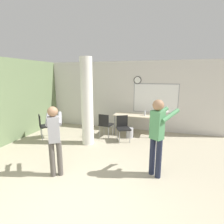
{
  "coord_description": "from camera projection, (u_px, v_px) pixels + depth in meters",
  "views": [
    {
      "loc": [
        1.42,
        -2.07,
        2.24
      ],
      "look_at": [
        -0.03,
        2.79,
        1.17
      ],
      "focal_mm": 28.0,
      "sensor_mm": 36.0,
      "label": 1
    }
  ],
  "objects": [
    {
      "name": "folding_table",
      "position": [
        136.0,
        116.0,
        6.71
      ],
      "size": [
        1.66,
        0.66,
        0.75
      ],
      "color": "beige",
      "rests_on": "ground_plane"
    },
    {
      "name": "wall_back",
      "position": [
        129.0,
        96.0,
        7.25
      ],
      "size": [
        8.0,
        0.15,
        2.8
      ],
      "color": "silver",
      "rests_on": "ground_plane"
    },
    {
      "name": "chair_by_left_wall",
      "position": [
        44.0,
        125.0,
        6.25
      ],
      "size": [
        0.62,
        0.62,
        0.87
      ],
      "color": "black",
      "rests_on": "ground_plane"
    },
    {
      "name": "person_playing_side",
      "position": [
        158.0,
        132.0,
        3.79
      ],
      "size": [
        0.63,
        0.71,
        1.75
      ],
      "color": "#1E2338",
      "rests_on": "ground_plane"
    },
    {
      "name": "person_playing_front",
      "position": [
        54.0,
        136.0,
        3.82
      ],
      "size": [
        0.56,
        0.64,
        1.6
      ],
      "color": "#514C47",
      "rests_on": "ground_plane"
    },
    {
      "name": "wall_left_accent",
      "position": [
        10.0,
        101.0,
        5.83
      ],
      "size": [
        0.12,
        7.0,
        2.8
      ],
      "color": "#6B7F56",
      "rests_on": "ground_plane"
    },
    {
      "name": "waste_bin",
      "position": [
        130.0,
        133.0,
        6.4
      ],
      "size": [
        0.26,
        0.26,
        0.36
      ],
      "color": "#B2B2B7",
      "rests_on": "ground_plane"
    },
    {
      "name": "bottle_on_table",
      "position": [
        145.0,
        113.0,
        6.57
      ],
      "size": [
        0.06,
        0.06,
        0.22
      ],
      "color": "silver",
      "rests_on": "folding_table"
    },
    {
      "name": "support_pillar",
      "position": [
        87.0,
        102.0,
        5.59
      ],
      "size": [
        0.39,
        0.39,
        2.8
      ],
      "color": "silver",
      "rests_on": "ground_plane"
    },
    {
      "name": "chair_table_front",
      "position": [
        123.0,
        126.0,
        6.02
      ],
      "size": [
        0.59,
        0.59,
        0.87
      ],
      "color": "black",
      "rests_on": "ground_plane"
    },
    {
      "name": "ground_plane",
      "position": [
        64.0,
        218.0,
        2.8
      ],
      "size": [
        24.0,
        24.0,
        0.0
      ],
      "primitive_type": "plane",
      "color": "#ADA389"
    },
    {
      "name": "chair_table_left",
      "position": [
        105.0,
        123.0,
        6.39
      ],
      "size": [
        0.49,
        0.49,
        0.87
      ],
      "color": "black",
      "rests_on": "ground_plane"
    }
  ]
}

